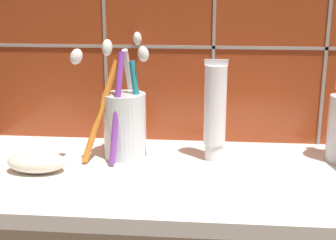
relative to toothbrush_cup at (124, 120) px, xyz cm
name	(u,v)px	position (x,y,z in cm)	size (l,w,h in cm)	color
sink_counter	(198,179)	(11.33, -5.57, -6.67)	(69.98, 29.12, 2.00)	white
tile_wall_backsplash	(203,11)	(11.34, 9.24, 15.61)	(79.98, 1.72, 46.54)	#933819
toothbrush_cup	(124,120)	(0.00, 0.00, 0.00)	(11.16, 14.83, 18.34)	silver
toothpaste_tube	(215,111)	(13.47, 0.02, 1.78)	(3.40, 3.24, 14.99)	white
soap_bar	(37,162)	(-11.10, -7.39, -4.21)	(8.20, 4.86, 2.91)	silver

